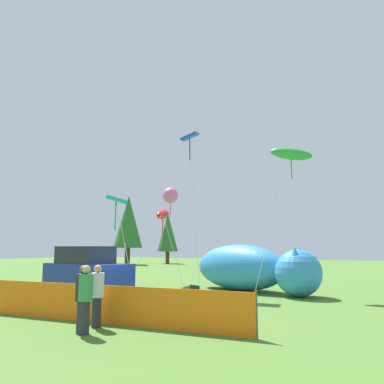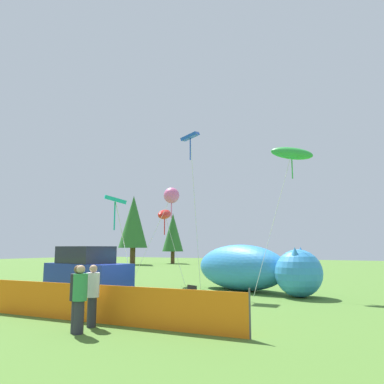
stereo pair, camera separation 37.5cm
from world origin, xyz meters
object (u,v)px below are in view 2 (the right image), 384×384
at_px(folding_chair, 195,296).
at_px(kite_green_fish, 291,154).
at_px(spectator_in_green_shirt, 80,296).
at_px(kite_blue_box, 190,140).
at_px(parked_car, 87,273).
at_px(kite_pink_octopus, 171,196).
at_px(spectator_in_yellow_shirt, 92,293).
at_px(kite_red_lizard, 165,214).
at_px(inflatable_cat, 251,270).
at_px(spectator_in_blue_shirt, 77,296).
at_px(kite_teal_diamond, 115,201).

relative_size(folding_chair, kite_green_fish, 0.12).
height_order(folding_chair, spectator_in_green_shirt, spectator_in_green_shirt).
bearing_deg(kite_blue_box, parked_car, -124.48).
bearing_deg(kite_blue_box, folding_chair, -58.50).
distance_m(spectator_in_green_shirt, kite_pink_octopus, 11.93).
bearing_deg(spectator_in_yellow_shirt, kite_blue_box, 101.30).
bearing_deg(parked_car, kite_red_lizard, 102.42).
xyz_separation_m(spectator_in_green_shirt, kite_blue_box, (-2.07, 9.55, 7.05)).
xyz_separation_m(folding_chair, kite_blue_box, (-3.00, 4.90, 7.51)).
relative_size(parked_car, kite_blue_box, 0.51).
relative_size(inflatable_cat, spectator_in_blue_shirt, 4.31).
height_order(kite_blue_box, kite_green_fish, kite_blue_box).
distance_m(kite_red_lizard, kite_blue_box, 5.84).
bearing_deg(folding_chair, kite_green_fish, 5.63).
bearing_deg(parked_car, spectator_in_yellow_shirt, -35.76).
xyz_separation_m(spectator_in_blue_shirt, kite_pink_octopus, (-3.73, 10.45, 4.22)).
height_order(folding_chair, kite_pink_octopus, kite_pink_octopus).
relative_size(spectator_in_blue_shirt, kite_blue_box, 0.21).
bearing_deg(kite_pink_octopus, spectator_in_blue_shirt, -70.36).
relative_size(kite_blue_box, kite_green_fish, 1.14).
distance_m(kite_blue_box, kite_green_fish, 5.36).
bearing_deg(kite_pink_octopus, kite_green_fish, 5.28).
xyz_separation_m(kite_teal_diamond, kite_red_lizard, (-2.58, 7.68, 0.12)).
bearing_deg(kite_blue_box, kite_red_lizard, 140.97).
xyz_separation_m(spectator_in_blue_shirt, kite_green_fish, (3.07, 11.08, 5.97)).
height_order(spectator_in_yellow_shirt, kite_blue_box, kite_blue_box).
bearing_deg(spectator_in_green_shirt, kite_red_lizard, 114.24).
bearing_deg(kite_pink_octopus, inflatable_cat, 9.29).
xyz_separation_m(folding_chair, kite_pink_octopus, (-4.79, 5.83, 4.68)).
height_order(folding_chair, kite_teal_diamond, kite_teal_diamond).
xyz_separation_m(spectator_in_green_shirt, kite_green_fish, (2.94, 11.10, 5.97)).
xyz_separation_m(inflatable_cat, kite_red_lizard, (-6.17, 1.19, 3.22)).
height_order(kite_red_lizard, kite_blue_box, kite_blue_box).
height_order(inflatable_cat, kite_red_lizard, kite_red_lizard).
height_order(inflatable_cat, kite_teal_diamond, kite_teal_diamond).
bearing_deg(spectator_in_green_shirt, kite_pink_octopus, 110.19).
bearing_deg(kite_pink_octopus, kite_teal_diamond, -81.57).
height_order(parked_car, kite_green_fish, kite_green_fish).
bearing_deg(spectator_in_blue_shirt, kite_pink_octopus, 109.64).
height_order(spectator_in_green_shirt, spectator_in_blue_shirt, spectator_in_green_shirt).
height_order(parked_car, kite_blue_box, kite_blue_box).
relative_size(folding_chair, spectator_in_blue_shirt, 0.51).
xyz_separation_m(kite_teal_diamond, kite_pink_octopus, (-0.85, 5.76, 0.98)).
bearing_deg(kite_green_fish, kite_pink_octopus, -174.72).
height_order(kite_teal_diamond, kite_blue_box, kite_blue_box).
bearing_deg(parked_car, kite_teal_diamond, -7.39).
xyz_separation_m(spectator_in_blue_shirt, kite_teal_diamond, (-2.88, 4.69, 3.24)).
relative_size(inflatable_cat, kite_blue_box, 0.90).
bearing_deg(kite_pink_octopus, folding_chair, -50.61).
bearing_deg(kite_green_fish, kite_red_lizard, 171.37).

